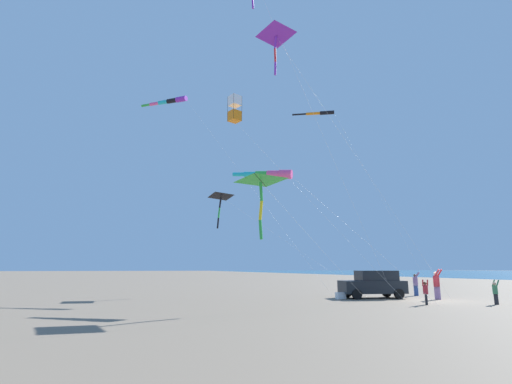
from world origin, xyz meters
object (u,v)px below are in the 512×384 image
object	(u,v)px
parked_car	(373,284)
person_adult_flyer	(437,283)
person_child_green_jacket	(426,291)
kite_windsock_checkered_midright	(270,174)
person_child_grey_jacket	(416,283)
kite_windsock_teal_far_right	(170,101)
cooler_box	(341,296)
kite_delta_long_streamer_right	(221,197)
kite_delta_purple_drifting	(276,37)
kite_box_small_distant	(235,109)
kite_windsock_red_high_left	(320,113)
kite_delta_magenta_far_left	(261,181)
person_bystander_far	(495,291)

from	to	relation	value
parked_car	person_adult_flyer	distance (m)	4.01
person_child_green_jacket	kite_windsock_checkered_midright	size ratio (longest dim) A/B	0.14
person_child_grey_jacket	kite_windsock_teal_far_right	xyz separation A→B (m)	(17.69, -11.48, 17.06)
person_adult_flyer	kite_windsock_checkered_midright	size ratio (longest dim) A/B	0.19
cooler_box	person_child_green_jacket	xyz separation A→B (m)	(-2.43, 5.14, 0.54)
cooler_box	kite_delta_long_streamer_right	size ratio (longest dim) A/B	0.06
kite_delta_long_streamer_right	kite_delta_purple_drifting	bearing A→B (deg)	92.70
parked_car	kite_windsock_checkered_midright	bearing A→B (deg)	10.82
kite_box_small_distant	kite_windsock_teal_far_right	bearing A→B (deg)	-66.26
parked_car	cooler_box	distance (m)	2.63
person_child_green_jacket	kite_windsock_red_high_left	bearing A→B (deg)	-94.85
person_child_grey_jacket	kite_delta_magenta_far_left	size ratio (longest dim) A/B	0.18
kite_delta_long_streamer_right	kite_windsock_checkered_midright	bearing A→B (deg)	97.07
cooler_box	kite_delta_magenta_far_left	bearing A→B (deg)	33.82
person_child_grey_jacket	kite_windsock_teal_far_right	distance (m)	27.12
parked_car	kite_windsock_red_high_left	distance (m)	18.51
cooler_box	kite_box_small_distant	bearing A→B (deg)	-23.98
kite_delta_long_streamer_right	kite_windsock_teal_far_right	bearing A→B (deg)	-51.60
cooler_box	kite_windsock_teal_far_right	bearing A→B (deg)	-48.81
cooler_box	kite_delta_purple_drifting	world-z (taller)	kite_delta_purple_drifting
kite_delta_magenta_far_left	kite_windsock_red_high_left	size ratio (longest dim) A/B	0.55
kite_windsock_checkered_midright	kite_delta_purple_drifting	world-z (taller)	kite_delta_purple_drifting
person_adult_flyer	cooler_box	bearing A→B (deg)	-22.93
kite_delta_magenta_far_left	kite_delta_long_streamer_right	bearing A→B (deg)	-93.04
kite_delta_magenta_far_left	cooler_box	bearing A→B (deg)	-146.18
person_child_green_jacket	person_bystander_far	bearing A→B (deg)	163.37
person_adult_flyer	kite_box_small_distant	size ratio (longest dim) A/B	0.13
cooler_box	person_child_grey_jacket	world-z (taller)	person_child_grey_jacket
kite_windsock_red_high_left	kite_delta_purple_drifting	distance (m)	16.41
person_adult_flyer	kite_delta_purple_drifting	bearing A→B (deg)	9.25
parked_car	kite_delta_long_streamer_right	size ratio (longest dim) A/B	0.43
person_child_green_jacket	person_child_grey_jacket	distance (m)	7.47
cooler_box	kite_box_small_distant	size ratio (longest dim) A/B	0.04
parked_car	person_child_grey_jacket	bearing A→B (deg)	-167.74
person_child_green_jacket	kite_delta_magenta_far_left	distance (m)	11.29
kite_delta_long_streamer_right	parked_car	bearing A→B (deg)	141.81
person_child_grey_jacket	person_bystander_far	bearing A→B (deg)	84.88
person_child_grey_jacket	kite_windsock_red_high_left	xyz separation A→B (m)	(3.29, -7.86, 16.24)
parked_car	kite_windsock_red_high_left	bearing A→B (deg)	-97.03
cooler_box	kite_windsock_checkered_midright	distance (m)	9.50
person_child_grey_jacket	person_child_green_jacket	bearing A→B (deg)	53.25
person_bystander_far	kite_windsock_red_high_left	size ratio (longest dim) A/B	0.08
cooler_box	kite_windsock_red_high_left	xyz separation A→B (m)	(-3.61, -8.71, 16.98)
kite_delta_magenta_far_left	kite_windsock_checkered_midright	size ratio (longest dim) A/B	0.95
person_child_green_jacket	person_bystander_far	size ratio (longest dim) A/B	1.02
person_child_green_jacket	kite_delta_magenta_far_left	xyz separation A→B (m)	(9.73, -0.25, 5.73)
kite_windsock_red_high_left	kite_windsock_checkered_midright	bearing A→B (deg)	48.47
kite_windsock_checkered_midright	cooler_box	bearing A→B (deg)	-163.46
person_child_green_jacket	parked_car	bearing A→B (deg)	-91.00
kite_box_small_distant	kite_windsock_teal_far_right	xyz separation A→B (m)	(4.11, -9.35, 4.14)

